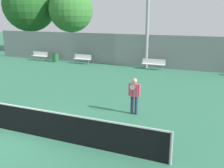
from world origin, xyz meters
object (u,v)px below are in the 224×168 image
(bench_courtside_far, at_px, (154,63))
(trash_bin, at_px, (56,57))
(bench_by_gate, at_px, (82,58))
(tennis_player, at_px, (134,94))
(bench_courtside_near, at_px, (40,55))
(tennis_net, at_px, (24,120))
(tree_green_tall, at_px, (71,10))
(light_pole_far_right, at_px, (148,0))
(tree_green_broad, at_px, (29,5))

(bench_courtside_far, bearing_deg, trash_bin, -179.43)
(bench_courtside_far, xyz_separation_m, bench_by_gate, (-6.81, -0.00, -0.00))
(tennis_player, relative_size, bench_courtside_near, 0.98)
(tennis_net, height_order, tree_green_tall, tree_green_tall)
(bench_courtside_far, bearing_deg, tennis_player, -80.36)
(bench_courtside_near, bearing_deg, tennis_net, -53.88)
(tennis_net, xyz_separation_m, tree_green_tall, (-9.91, 19.74, 4.46))
(bench_courtside_near, xyz_separation_m, trash_bin, (1.97, -0.10, -0.10))
(light_pole_far_right, height_order, tree_green_broad, light_pole_far_right)
(tennis_net, bearing_deg, tennis_player, 48.16)
(bench_courtside_near, xyz_separation_m, light_pole_far_right, (10.96, 0.37, 5.07))
(tree_green_tall, relative_size, tree_green_broad, 0.86)
(bench_by_gate, relative_size, trash_bin, 1.98)
(tennis_net, height_order, bench_courtside_far, tennis_net)
(bench_courtside_near, relative_size, bench_by_gate, 1.00)
(bench_courtside_far, xyz_separation_m, light_pole_far_right, (-0.75, 0.37, 5.07))
(tennis_player, relative_size, tree_green_broad, 0.19)
(bench_by_gate, bearing_deg, tennis_net, -69.12)
(bench_courtside_near, distance_m, bench_by_gate, 4.91)
(bench_courtside_near, bearing_deg, tree_green_broad, 134.66)
(bench_courtside_far, height_order, light_pole_far_right, light_pole_far_right)
(tennis_net, height_order, light_pole_far_right, light_pole_far_right)
(light_pole_far_right, relative_size, tree_green_tall, 1.31)
(tree_green_broad, bearing_deg, tennis_net, -51.28)
(tennis_net, distance_m, light_pole_far_right, 15.33)
(tennis_net, bearing_deg, trash_bin, 120.72)
(tennis_net, height_order, tennis_player, tennis_player)
(light_pole_far_right, xyz_separation_m, tree_green_broad, (-16.33, 5.06, 0.03))
(tree_green_tall, bearing_deg, light_pole_far_right, -26.49)
(tennis_net, xyz_separation_m, tree_green_broad, (-15.65, 19.52, 5.08))
(bench_courtside_far, bearing_deg, bench_by_gate, -180.00)
(trash_bin, relative_size, tree_green_tall, 0.12)
(bench_courtside_far, xyz_separation_m, tree_green_tall, (-11.34, 5.65, 4.47))
(bench_courtside_near, height_order, trash_bin, trash_bin)
(tennis_player, bearing_deg, bench_courtside_near, 139.77)
(tennis_net, distance_m, tennis_player, 4.84)
(light_pole_far_right, bearing_deg, tree_green_tall, 153.51)
(tree_green_tall, bearing_deg, trash_bin, -74.49)
(bench_courtside_near, distance_m, tree_green_tall, 7.22)
(bench_courtside_near, bearing_deg, tree_green_tall, 86.25)
(bench_courtside_far, xyz_separation_m, trash_bin, (-9.75, -0.10, -0.10))
(trash_bin, bearing_deg, bench_courtside_near, 177.21)
(tennis_player, height_order, bench_courtside_near, tennis_player)
(bench_by_gate, bearing_deg, trash_bin, -178.13)
(tennis_net, relative_size, bench_courtside_near, 6.54)
(bench_by_gate, xyz_separation_m, tree_green_tall, (-4.54, 5.65, 4.47))
(bench_by_gate, distance_m, tree_green_tall, 8.52)
(tree_green_tall, bearing_deg, tennis_net, -63.35)
(tree_green_broad, bearing_deg, light_pole_far_right, -17.21)
(bench_courtside_far, relative_size, bench_by_gate, 1.14)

